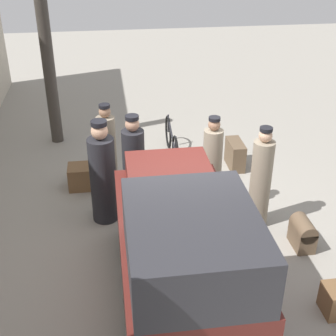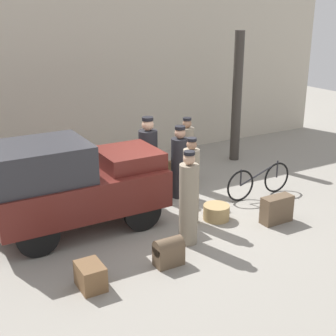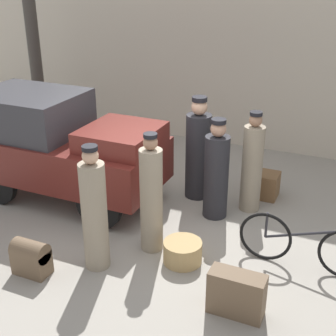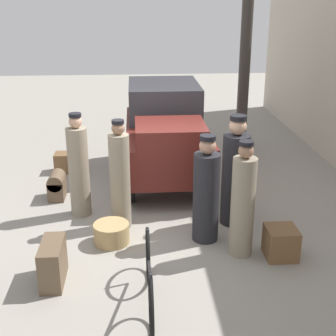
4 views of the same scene
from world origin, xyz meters
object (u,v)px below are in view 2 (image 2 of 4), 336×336
Objects in this scene: bicycle at (259,181)px; suitcase_black_upright at (169,251)px; truck at (71,182)px; porter_standing_middle at (191,184)px; trunk_umber_medium at (179,170)px; porter_carrying_trunk at (187,155)px; wicker_basket at (216,212)px; trunk_wicker_pale at (277,209)px; porter_with_bicycle at (189,202)px; conductor_in_dark_uniform at (180,165)px; porter_lifting_near_truck at (148,159)px; trunk_large_brown at (91,276)px.

bicycle is 3.65m from suitcase_black_upright.
truck is 1.82× the size of bicycle.
suitcase_black_upright is (-1.20, -1.20, -0.57)m from porter_standing_middle.
trunk_umber_medium is (1.12, 2.29, -0.60)m from porter_standing_middle.
suitcase_black_upright is (-3.29, -1.59, -0.12)m from bicycle.
bicycle is 1.80m from porter_carrying_trunk.
trunk_wicker_pale is (0.97, -0.71, 0.12)m from wicker_basket.
bicycle is 1.01× the size of porter_with_bicycle.
porter_standing_middle reaches higher than trunk_wicker_pale.
trunk_wicker_pale is at bearing -78.41° from porter_carrying_trunk.
porter_standing_middle is at bearing -119.54° from porter_carrying_trunk.
porter_standing_middle is 0.85m from porter_with_bicycle.
truck is at bearing -156.40° from trunk_umber_medium.
conductor_in_dark_uniform is 1.28m from trunk_umber_medium.
porter_standing_middle is at bearing -90.18° from porter_lifting_near_truck.
wicker_basket is 0.33× the size of conductor_in_dark_uniform.
truck reaches higher than porter_standing_middle.
trunk_wicker_pale is (0.99, -2.14, -0.48)m from conductor_in_dark_uniform.
porter_lifting_near_truck reaches higher than trunk_wicker_pale.
truck is at bearing -155.72° from porter_lifting_near_truck.
conductor_in_dark_uniform is at bearing -120.73° from trunk_umber_medium.
suitcase_black_upright is (0.94, -2.07, -0.74)m from truck.
porter_with_bicycle is (-2.58, -1.08, 0.44)m from bicycle.
wicker_basket is at bearing -103.37° from trunk_umber_medium.
suitcase_black_upright is at bearing -172.58° from trunk_wicker_pale.
porter_lifting_near_truck is 2.57m from porter_with_bicycle.
wicker_basket is 2.50m from trunk_umber_medium.
bicycle is 2.70× the size of trunk_wicker_pale.
porter_with_bicycle is (-0.49, -0.69, -0.01)m from porter_standing_middle.
porter_lifting_near_truck is 1.34m from trunk_umber_medium.
porter_with_bicycle is (1.65, -1.56, -0.18)m from truck.
porter_carrying_trunk is 2.00m from porter_standing_middle.
trunk_large_brown is 1.03× the size of suitcase_black_upright.
porter_standing_middle is 1.82m from trunk_wicker_pale.
trunk_umber_medium is at bearing 59.27° from conductor_in_dark_uniform.
wicker_basket is 1.20× the size of trunk_umber_medium.
conductor_in_dark_uniform is (0.52, -0.54, -0.07)m from porter_lifting_near_truck.
porter_lifting_near_truck is 4.02× the size of trunk_umber_medium.
truck is at bearing 158.00° from porter_standing_middle.
trunk_wicker_pale is (0.53, -2.59, -0.51)m from porter_carrying_trunk.
porter_lifting_near_truck is (2.15, 0.97, -0.17)m from truck.
porter_standing_middle is 2.62m from trunk_umber_medium.
truck is 3.64m from trunk_umber_medium.
trunk_umber_medium is (1.11, 0.46, -0.60)m from porter_lifting_near_truck.
bicycle reaches higher than trunk_umber_medium.
conductor_in_dark_uniform is at bearing 9.04° from truck.
trunk_umber_medium is at bearing 43.21° from trunk_large_brown.
truck is 6.59× the size of suitcase_black_upright.
porter_with_bicycle is at bearing 13.43° from trunk_large_brown.
bicycle is 1.05× the size of porter_carrying_trunk.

